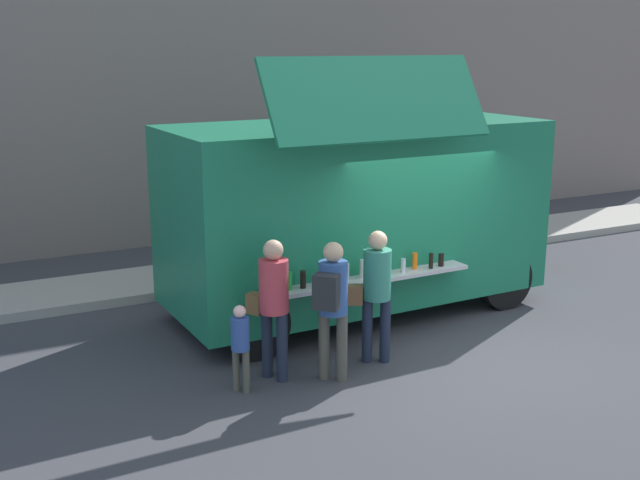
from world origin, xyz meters
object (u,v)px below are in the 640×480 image
object	(u,v)px
food_truck_main	(356,211)
customer_mid_with_backpack	(332,298)
trash_bin	(488,220)
customer_rear_waiting	(273,298)
child_near_queue	(240,341)
customer_front_ordering	(376,285)

from	to	relation	value
food_truck_main	customer_mid_with_backpack	size ratio (longest dim) A/B	3.26
trash_bin	customer_rear_waiting	distance (m)	7.70
customer_rear_waiting	child_near_queue	distance (m)	0.66
customer_mid_with_backpack	customer_rear_waiting	world-z (taller)	customer_rear_waiting
child_near_queue	customer_mid_with_backpack	bearing A→B (deg)	-47.41
trash_bin	customer_front_ordering	size ratio (longest dim) A/B	0.60
trash_bin	child_near_queue	xyz separation A→B (m)	(-7.03, -4.21, 0.12)
trash_bin	customer_rear_waiting	xyz separation A→B (m)	(-6.54, -4.04, 0.52)
customer_front_ordering	customer_rear_waiting	bearing A→B (deg)	114.84
trash_bin	customer_mid_with_backpack	xyz separation A→B (m)	(-5.94, -4.42, 0.54)
food_truck_main	customer_mid_with_backpack	distance (m)	2.65
customer_mid_with_backpack	customer_rear_waiting	size ratio (longest dim) A/B	0.99
food_truck_main	trash_bin	xyz separation A→B (m)	(4.41, 2.32, -1.06)
customer_front_ordering	child_near_queue	world-z (taller)	customer_front_ordering
customer_rear_waiting	customer_front_ordering	bearing A→B (deg)	-32.81
customer_front_ordering	customer_rear_waiting	world-z (taller)	customer_rear_waiting
trash_bin	customer_rear_waiting	bearing A→B (deg)	-148.30
food_truck_main	child_near_queue	xyz separation A→B (m)	(-2.62, -1.88, -0.94)
food_truck_main	customer_rear_waiting	size ratio (longest dim) A/B	3.22
customer_front_ordering	customer_mid_with_backpack	world-z (taller)	customer_front_ordering
trash_bin	child_near_queue	world-z (taller)	child_near_queue
food_truck_main	trash_bin	bearing A→B (deg)	26.25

